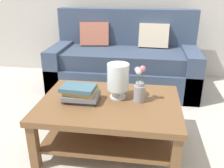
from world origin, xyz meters
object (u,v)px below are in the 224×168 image
glass_hurricane_vase (118,78)px  couch (124,62)px  coffee_table (110,114)px  flower_pitcher (140,88)px  book_stack_main (80,93)px

glass_hurricane_vase → couch: bearing=93.4°
coffee_table → glass_hurricane_vase: bearing=55.0°
flower_pitcher → coffee_table: bearing=-170.3°
couch → glass_hurricane_vase: bearing=-86.6°
couch → coffee_table: size_ratio=1.63×
couch → glass_hurricane_vase: couch is taller
coffee_table → couch: bearing=90.7°
book_stack_main → glass_hurricane_vase: glass_hurricane_vase is taller
couch → flower_pitcher: bearing=-79.0°
book_stack_main → glass_hurricane_vase: bearing=19.3°
couch → glass_hurricane_vase: size_ratio=6.30×
coffee_table → glass_hurricane_vase: 0.33m
coffee_table → flower_pitcher: flower_pitcher is taller
couch → coffee_table: 1.41m
coffee_table → flower_pitcher: 0.35m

